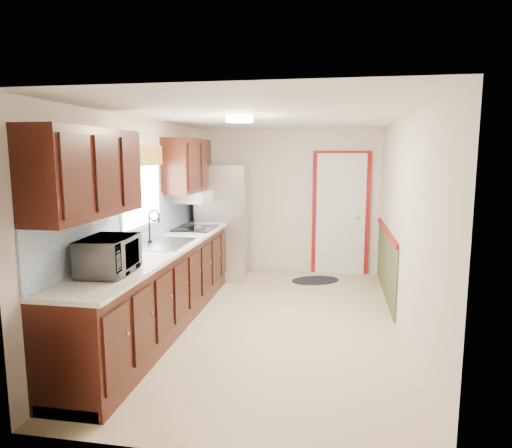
% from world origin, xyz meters
% --- Properties ---
extents(room_shell, '(3.20, 5.20, 2.52)m').
position_xyz_m(room_shell, '(0.00, 0.00, 1.20)').
color(room_shell, '#CBBA8F').
rests_on(room_shell, ground).
extents(kitchen_run, '(0.63, 4.00, 2.20)m').
position_xyz_m(kitchen_run, '(-1.24, -0.29, 0.81)').
color(kitchen_run, black).
rests_on(kitchen_run, ground).
extents(back_wall_trim, '(1.12, 2.30, 2.08)m').
position_xyz_m(back_wall_trim, '(0.99, 2.21, 0.89)').
color(back_wall_trim, maroon).
rests_on(back_wall_trim, ground).
extents(ceiling_fixture, '(0.30, 0.30, 0.06)m').
position_xyz_m(ceiling_fixture, '(-0.30, -0.20, 2.36)').
color(ceiling_fixture, '#FFD88C').
rests_on(ceiling_fixture, room_shell).
extents(microwave, '(0.37, 0.61, 0.40)m').
position_xyz_m(microwave, '(-1.20, -1.52, 1.14)').
color(microwave, white).
rests_on(microwave, kitchen_run).
extents(refrigerator, '(0.82, 0.79, 1.82)m').
position_xyz_m(refrigerator, '(-1.02, 1.88, 0.91)').
color(refrigerator, '#B7B7BC').
rests_on(refrigerator, ground).
extents(rug, '(0.91, 0.77, 0.01)m').
position_xyz_m(rug, '(0.48, 1.90, 0.01)').
color(rug, black).
rests_on(rug, ground).
extents(cooktop, '(0.53, 0.64, 0.02)m').
position_xyz_m(cooktop, '(-1.19, 0.96, 0.95)').
color(cooktop, black).
rests_on(cooktop, kitchen_run).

